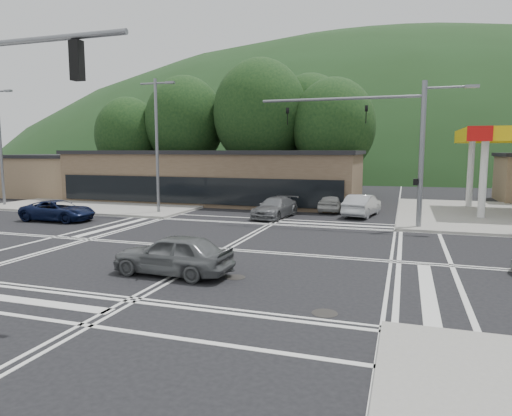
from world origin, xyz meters
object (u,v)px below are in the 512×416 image
(car_blue_west, at_px, (58,211))
(car_queue_a, at_px, (362,205))
(car_northbound, at_px, (275,208))
(car_queue_b, at_px, (334,202))
(car_grey_center, at_px, (173,254))

(car_blue_west, bearing_deg, car_queue_a, -67.76)
(car_blue_west, height_order, car_northbound, car_northbound)
(car_queue_a, relative_size, car_northbound, 0.98)
(car_blue_west, relative_size, car_northbound, 1.02)
(car_queue_a, relative_size, car_queue_b, 1.09)
(car_queue_a, height_order, car_queue_b, car_queue_a)
(car_queue_b, bearing_deg, car_blue_west, 36.13)
(car_grey_center, distance_m, car_northbound, 14.18)
(car_grey_center, xyz_separation_m, car_queue_b, (2.87, 18.31, -0.04))
(car_blue_west, xyz_separation_m, car_grey_center, (12.61, -8.71, 0.09))
(car_blue_west, relative_size, car_grey_center, 1.08)
(car_grey_center, relative_size, car_queue_a, 0.97)
(car_grey_center, relative_size, car_northbound, 0.95)
(car_grey_center, bearing_deg, car_blue_west, -122.13)
(car_queue_a, xyz_separation_m, car_queue_b, (-2.10, 1.73, -0.04))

